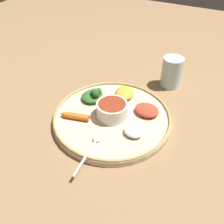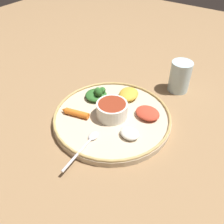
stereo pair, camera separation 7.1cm
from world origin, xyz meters
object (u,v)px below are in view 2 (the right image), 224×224
(center_bowl, at_px, (112,109))
(spoon, at_px, (86,144))
(carrot_near_spoon, at_px, (75,113))
(greens_pile, at_px, (97,94))
(drinking_glass, at_px, (180,78))

(center_bowl, bearing_deg, spoon, 94.76)
(center_bowl, xyz_separation_m, spoon, (-0.01, 0.13, -0.02))
(spoon, bearing_deg, carrot_near_spoon, -35.28)
(spoon, bearing_deg, greens_pile, -60.33)
(center_bowl, distance_m, greens_pile, 0.10)
(spoon, height_order, greens_pile, greens_pile)
(greens_pile, distance_m, carrot_near_spoon, 0.11)
(drinking_glass, bearing_deg, carrot_near_spoon, 59.90)
(spoon, distance_m, carrot_near_spoon, 0.12)
(center_bowl, relative_size, drinking_glass, 0.86)
(center_bowl, xyz_separation_m, greens_pile, (0.09, -0.04, -0.01))
(carrot_near_spoon, bearing_deg, spoon, 144.72)
(greens_pile, bearing_deg, center_bowl, 153.55)
(carrot_near_spoon, xyz_separation_m, drinking_glass, (-0.19, -0.32, 0.02))
(greens_pile, bearing_deg, carrot_near_spoon, 89.48)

